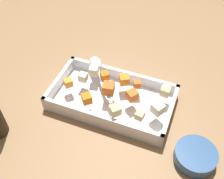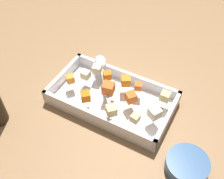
% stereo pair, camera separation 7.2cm
% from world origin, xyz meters
% --- Properties ---
extents(ground_plane, '(4.00, 4.00, 0.00)m').
position_xyz_m(ground_plane, '(0.00, 0.00, 0.00)').
color(ground_plane, '#936D47').
extents(baking_dish, '(0.38, 0.21, 0.05)m').
position_xyz_m(baking_dish, '(0.01, 0.01, 0.02)').
color(baking_dish, silver).
rests_on(baking_dish, ground_plane).
extents(carrot_chunk_far_right, '(0.03, 0.03, 0.02)m').
position_xyz_m(carrot_chunk_far_right, '(0.07, 0.06, 0.06)').
color(carrot_chunk_far_right, orange).
rests_on(carrot_chunk_far_right, baking_dish).
extents(carrot_chunk_back_center, '(0.04, 0.04, 0.03)m').
position_xyz_m(carrot_chunk_back_center, '(0.03, 0.06, 0.07)').
color(carrot_chunk_back_center, orange).
rests_on(carrot_chunk_back_center, baking_dish).
extents(carrot_chunk_under_handle, '(0.04, 0.04, 0.03)m').
position_xyz_m(carrot_chunk_under_handle, '(-0.00, 0.01, 0.07)').
color(carrot_chunk_under_handle, orange).
rests_on(carrot_chunk_under_handle, baking_dish).
extents(carrot_chunk_center, '(0.03, 0.03, 0.02)m').
position_xyz_m(carrot_chunk_center, '(-0.03, 0.06, 0.07)').
color(carrot_chunk_center, orange).
rests_on(carrot_chunk_center, baking_dish).
extents(carrot_chunk_front_center, '(0.04, 0.04, 0.03)m').
position_xyz_m(carrot_chunk_front_center, '(0.07, 0.01, 0.07)').
color(carrot_chunk_front_center, orange).
rests_on(carrot_chunk_front_center, baking_dish).
extents(carrot_chunk_far_left, '(0.03, 0.03, 0.02)m').
position_xyz_m(carrot_chunk_far_left, '(-0.13, -0.01, 0.07)').
color(carrot_chunk_far_left, orange).
rests_on(carrot_chunk_far_left, baking_dish).
extents(carrot_chunk_heap_side, '(0.04, 0.04, 0.03)m').
position_xyz_m(carrot_chunk_heap_side, '(-0.05, -0.05, 0.07)').
color(carrot_chunk_heap_side, orange).
rests_on(carrot_chunk_heap_side, baking_dish).
extents(potato_chunk_corner_sw, '(0.03, 0.03, 0.03)m').
position_xyz_m(potato_chunk_corner_sw, '(-0.07, 0.06, 0.07)').
color(potato_chunk_corner_sw, beige).
rests_on(potato_chunk_corner_sw, baking_dish).
extents(potato_chunk_mid_left, '(0.03, 0.03, 0.03)m').
position_xyz_m(potato_chunk_mid_left, '(-0.09, 0.03, 0.07)').
color(potato_chunk_mid_left, beige).
rests_on(potato_chunk_mid_left, baking_dish).
extents(potato_chunk_heap_top, '(0.03, 0.03, 0.03)m').
position_xyz_m(potato_chunk_heap_top, '(0.16, 0.06, 0.07)').
color(potato_chunk_heap_top, '#E0CC89').
rests_on(potato_chunk_heap_top, baking_dish).
extents(potato_chunk_corner_se, '(0.04, 0.04, 0.03)m').
position_xyz_m(potato_chunk_corner_se, '(0.16, -0.01, 0.07)').
color(potato_chunk_corner_se, beige).
rests_on(potato_chunk_corner_se, baking_dish).
extents(potato_chunk_corner_ne, '(0.03, 0.03, 0.02)m').
position_xyz_m(potato_chunk_corner_ne, '(0.12, -0.05, 0.06)').
color(potato_chunk_corner_ne, '#E0CC89').
rests_on(potato_chunk_corner_ne, baking_dish).
extents(potato_chunk_near_left, '(0.04, 0.04, 0.03)m').
position_xyz_m(potato_chunk_near_left, '(0.05, -0.06, 0.07)').
color(potato_chunk_near_left, '#E0CC89').
rests_on(potato_chunk_near_left, baking_dish).
extents(serving_spoon, '(0.15, 0.18, 0.02)m').
position_xyz_m(serving_spoon, '(-0.08, 0.09, 0.06)').
color(serving_spoon, silver).
rests_on(serving_spoon, baking_dish).
extents(small_prep_bowl, '(0.11, 0.11, 0.04)m').
position_xyz_m(small_prep_bowl, '(0.29, -0.09, 0.02)').
color(small_prep_bowl, '#33598C').
rests_on(small_prep_bowl, ground_plane).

